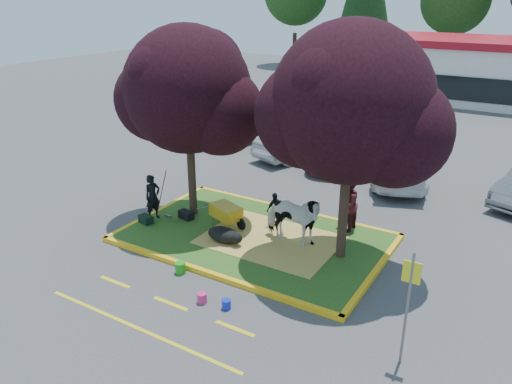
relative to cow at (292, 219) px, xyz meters
The scene contains 30 objects.
ground 1.62m from the cow, behind, with size 90.00×90.00×0.00m, color #424244.
median_island 1.58m from the cow, behind, with size 8.00×5.00×0.15m, color #245019.
curb_near 3.17m from the cow, 114.71° to the right, with size 8.30×0.16×0.15m, color yellow.
curb_far 2.87m from the cow, 117.79° to the left, with size 8.30×0.16×0.15m, color yellow.
curb_left 5.43m from the cow, behind, with size 0.16×5.30×0.15m, color yellow.
curb_right 2.96m from the cow, ahead, with size 0.16×5.30×0.15m, color yellow.
straw_bedding 1.09m from the cow, 165.33° to the right, with size 4.20×3.00×0.01m, color #CCB954.
tree_purple_left 5.27m from the cow, behind, with size 5.06×4.20×6.51m.
tree_purple_right 3.93m from the cow, ahead, with size 5.30×4.40×6.82m.
fire_lane_stripe_a 5.55m from the cow, 126.76° to the right, with size 1.10×0.12×0.01m, color yellow.
fire_lane_stripe_b 4.66m from the cow, 106.16° to the right, with size 1.10×0.12×0.01m, color yellow.
fire_lane_stripe_c 4.54m from the cow, 80.50° to the right, with size 1.10×0.12×0.01m, color yellow.
fire_lane_long 5.80m from the cow, 102.81° to the right, with size 6.00×0.10×0.01m, color yellow.
retail_building 27.85m from the cow, 88.49° to the left, with size 20.40×8.40×4.40m.
cow is the anchor object (origin of this frame).
calf 2.24m from the cow, 151.25° to the right, with size 1.11×0.63×0.48m, color black.
handler 5.04m from the cow, behind, with size 0.58×0.38×1.60m, color black.
visitor_a 2.08m from the cow, 57.85° to the left, with size 0.90×0.70×1.85m, color #4F161B.
visitor_b 1.48m from the cow, 140.63° to the left, with size 0.67×0.28×1.14m, color black.
wheelbarrow 2.48m from the cow, behind, with size 1.95×0.98×0.74m.
gear_bag_dark 4.07m from the cow, behind, with size 0.54×0.30×0.28m, color black.
gear_bag_green 5.18m from the cow, 165.66° to the right, with size 0.49×0.31×0.26m, color black.
sign_post 5.70m from the cow, 37.92° to the right, with size 0.38×0.06×2.70m.
bucket_green 3.74m from the cow, 123.60° to the right, with size 0.31×0.31×0.33m, color #209D18.
bucket_pink 4.04m from the cow, 98.66° to the right, with size 0.26×0.26×0.27m, color #D22E71.
bucket_blue 3.90m from the cow, 88.57° to the right, with size 0.24×0.24×0.26m, color #172CBD.
car_black 11.87m from the cow, 131.00° to the left, with size 1.70×4.23×1.44m, color black.
car_silver 9.41m from the cow, 115.17° to the left, with size 1.68×4.81×1.59m, color #919598.
car_red 8.69m from the cow, 104.42° to the left, with size 2.38×5.17×1.44m, color maroon.
car_white 7.74m from the cow, 82.20° to the left, with size 2.21×5.43×1.58m, color white.
Camera 1 is at (7.55, -12.40, 7.54)m, focal length 35.00 mm.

